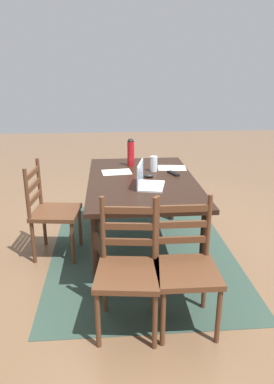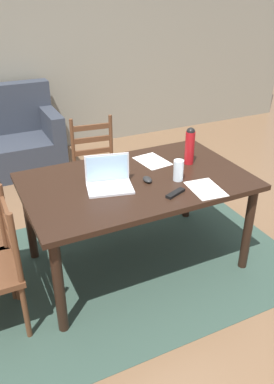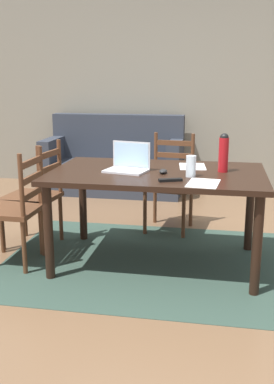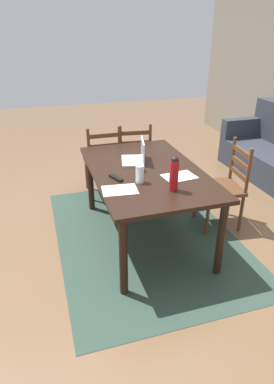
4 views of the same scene
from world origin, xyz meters
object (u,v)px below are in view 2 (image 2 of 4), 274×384
Objects in this scene: laptop at (109,179)px; tv_remote at (175,193)px; dining_table at (137,189)px; water_bottle at (190,145)px; chair_far_head at (97,171)px; computer_mouse at (147,179)px; drinking_glass at (178,170)px.

tv_remote is at bearing -40.26° from laptop.
dining_table is 5.54× the size of water_bottle.
chair_far_head is 5.59× the size of tv_remote.
dining_table is at bearing 130.17° from computer_mouse.
computer_mouse is at bearing -87.06° from chair_far_head.
chair_far_head is 6.00× the size of drinking_glass.
water_bottle is at bearing 43.47° from drinking_glass.
laptop reaches higher than chair_far_head.
drinking_glass is (0.50, -0.13, 0.02)m from laptop.
tv_remote is at bearing -125.51° from drinking_glass.
chair_far_head is 1.14m from drinking_glass.
dining_table is 4.63× the size of laptop.
laptop is (-0.24, -0.91, 0.37)m from chair_far_head.
tv_remote reaches higher than dining_table.
laptop is 1.20× the size of water_bottle.
tv_remote is at bearing -83.74° from chair_far_head.
dining_table is at bearing -90.31° from chair_far_head.
water_bottle reaches higher than drinking_glass.
drinking_glass is at bearing -16.74° from computer_mouse.
computer_mouse is 0.28m from tv_remote.
computer_mouse is at bearing 160.30° from drinking_glass.
computer_mouse is at bearing -10.15° from laptop.
chair_far_head is 2.62× the size of laptop.
drinking_glass is 0.93× the size of tv_remote.
tv_remote is (0.08, -0.26, -0.01)m from computer_mouse.
laptop reaches higher than computer_mouse.
chair_far_head is at bearing 121.61° from water_bottle.
computer_mouse is (0.28, -0.05, -0.04)m from laptop.
laptop is (-0.23, -0.02, 0.14)m from dining_table.
water_bottle is at bearing 7.33° from laptop.
drinking_glass is (-0.24, -0.22, -0.08)m from water_bottle.
dining_table is at bearing 151.19° from drinking_glass.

